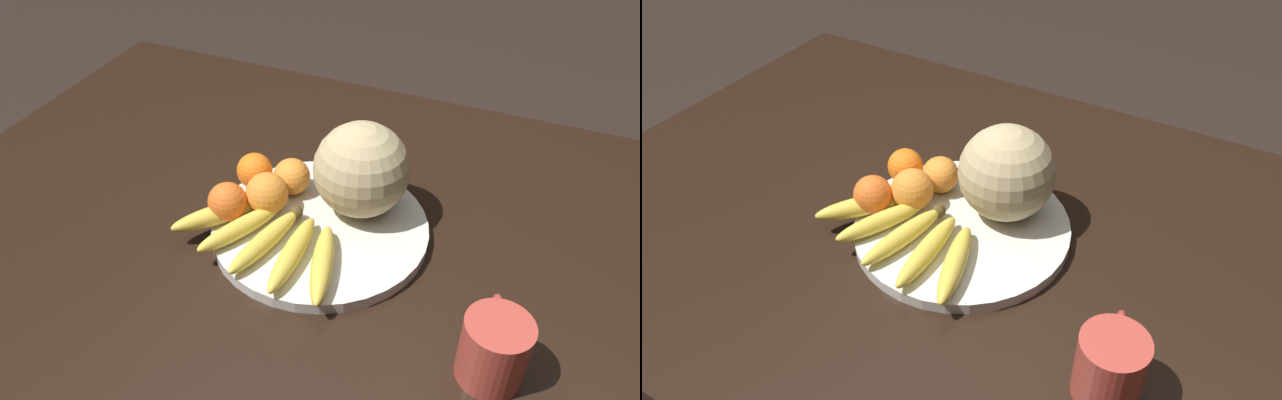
{
  "view_description": "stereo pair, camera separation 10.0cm",
  "coord_description": "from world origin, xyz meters",
  "views": [
    {
      "loc": [
        -0.27,
        0.74,
        1.4
      ],
      "look_at": [
        0.03,
        0.02,
        0.77
      ],
      "focal_mm": 35.0,
      "sensor_mm": 36.0,
      "label": 1
    },
    {
      "loc": [
        -0.36,
        0.7,
        1.4
      ],
      "look_at": [
        0.03,
        0.02,
        0.77
      ],
      "focal_mm": 35.0,
      "sensor_mm": 36.0,
      "label": 2
    }
  ],
  "objects": [
    {
      "name": "orange_mid_center",
      "position": [
        0.18,
        -0.03,
        0.75
      ],
      "size": [
        0.06,
        0.06,
        0.06
      ],
      "color": "orange",
      "rests_on": "fruit_bowl"
    },
    {
      "name": "fruit_bowl",
      "position": [
        0.03,
        0.02,
        0.71
      ],
      "size": [
        0.36,
        0.36,
        0.02
      ],
      "color": "silver",
      "rests_on": "kitchen_table"
    },
    {
      "name": "ceramic_mug",
      "position": [
        -0.28,
        0.19,
        0.75
      ],
      "size": [
        0.09,
        0.13,
        0.1
      ],
      "rotation": [
        0.0,
        0.0,
        4.89
      ],
      "color": "#B74238",
      "rests_on": "kitchen_table"
    },
    {
      "name": "orange_front_right",
      "position": [
        0.13,
        0.02,
        0.76
      ],
      "size": [
        0.07,
        0.07,
        0.07
      ],
      "color": "orange",
      "rests_on": "fruit_bowl"
    },
    {
      "name": "banana_bunch",
      "position": [
        0.09,
        0.1,
        0.74
      ],
      "size": [
        0.31,
        0.2,
        0.03
      ],
      "rotation": [
        0.0,
        0.0,
        7.65
      ],
      "color": "#473819",
      "rests_on": "fruit_bowl"
    },
    {
      "name": "orange_front_left",
      "position": [
        0.11,
        -0.04,
        0.75
      ],
      "size": [
        0.06,
        0.06,
        0.06
      ],
      "color": "orange",
      "rests_on": "fruit_bowl"
    },
    {
      "name": "kitchen_table",
      "position": [
        0.0,
        0.0,
        0.62
      ],
      "size": [
        1.53,
        0.99,
        0.7
      ],
      "color": "black",
      "rests_on": "ground_plane"
    },
    {
      "name": "orange_back_left",
      "position": [
        0.18,
        0.06,
        0.75
      ],
      "size": [
        0.07,
        0.07,
        0.07
      ],
      "color": "orange",
      "rests_on": "fruit_bowl"
    },
    {
      "name": "melon",
      "position": [
        -0.01,
        -0.05,
        0.8
      ],
      "size": [
        0.16,
        0.16,
        0.16
      ],
      "color": "tan",
      "rests_on": "fruit_bowl"
    }
  ]
}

